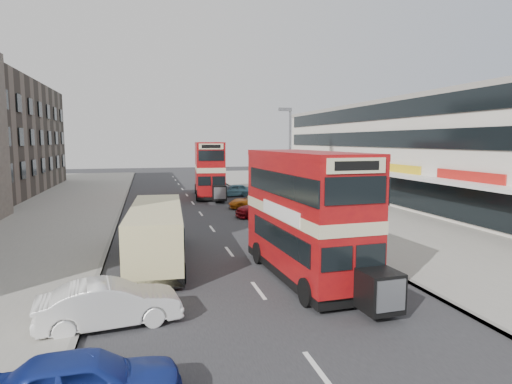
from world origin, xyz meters
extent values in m
plane|color=#28282B|center=(0.00, 0.00, 0.00)|extent=(160.00, 160.00, 0.00)
cube|color=#28282B|center=(0.00, 20.00, 0.01)|extent=(12.00, 90.00, 0.01)
cube|color=gray|center=(12.00, 20.00, 0.07)|extent=(12.00, 90.00, 0.15)
cube|color=gray|center=(-12.00, 20.00, 0.07)|extent=(12.00, 90.00, 0.15)
cube|color=gray|center=(-6.10, 20.00, 0.07)|extent=(0.20, 90.00, 0.16)
cube|color=gray|center=(6.10, 20.00, 0.07)|extent=(0.20, 90.00, 0.16)
cube|color=beige|center=(20.00, 22.00, 4.50)|extent=(8.00, 46.00, 9.00)
cube|color=black|center=(15.95, 22.00, 1.60)|extent=(0.10, 44.00, 2.40)
cube|color=gray|center=(20.00, 22.00, 9.10)|extent=(8.20, 46.20, 0.40)
cube|color=white|center=(15.10, 22.00, 3.00)|extent=(1.80, 44.00, 0.20)
cylinder|color=slate|center=(6.60, 18.00, 4.00)|extent=(0.16, 0.16, 8.00)
cube|color=slate|center=(6.20, 18.00, 8.00)|extent=(1.00, 0.20, 0.25)
cube|color=black|center=(2.26, 3.14, 0.35)|extent=(2.94, 8.10, 0.35)
cube|color=maroon|center=(2.26, 3.14, 1.55)|extent=(2.92, 8.10, 2.19)
cube|color=beige|center=(2.26, 3.14, 2.79)|extent=(2.97, 8.14, 0.45)
cube|color=maroon|center=(2.26, 3.14, 3.99)|extent=(2.92, 8.10, 2.09)
cube|color=maroon|center=(2.26, 3.14, 5.12)|extent=(2.95, 8.12, 0.25)
cube|color=black|center=(3.13, -1.41, 0.90)|extent=(1.26, 1.26, 1.30)
cube|color=black|center=(2.13, 30.24, 0.37)|extent=(3.38, 8.61, 0.37)
cube|color=maroon|center=(2.13, 30.24, 1.63)|extent=(3.36, 8.61, 2.31)
cube|color=beige|center=(2.13, 30.24, 2.94)|extent=(3.41, 8.65, 0.47)
cube|color=maroon|center=(2.13, 30.24, 4.20)|extent=(3.36, 8.61, 2.21)
cube|color=maroon|center=(2.13, 30.24, 5.39)|extent=(3.38, 8.63, 0.26)
cube|color=black|center=(2.36, 25.37, 0.95)|extent=(1.37, 1.37, 1.37)
cube|color=black|center=(-3.64, 7.09, 0.37)|extent=(2.79, 9.27, 0.37)
cube|color=#D2C688|center=(-3.64, 7.09, 1.42)|extent=(2.78, 9.27, 2.38)
imported|color=navy|center=(-5.39, -4.38, 0.69)|extent=(4.10, 1.82, 1.37)
imported|color=white|center=(-5.21, 0.07, 0.70)|extent=(4.44, 2.06, 1.41)
imported|color=maroon|center=(4.69, 17.43, 0.71)|extent=(4.88, 2.03, 1.41)
imported|color=orange|center=(4.55, 21.60, 0.56)|extent=(4.18, 2.14, 1.13)
imported|color=teal|center=(4.55, 29.69, 0.65)|extent=(3.93, 1.89, 1.29)
imported|color=gray|center=(7.63, 15.19, 1.10)|extent=(0.85, 0.78, 1.91)
imported|color=gray|center=(8.15, 29.75, 1.05)|extent=(1.06, 0.45, 1.79)
imported|color=gray|center=(4.95, 21.55, 0.47)|extent=(0.76, 1.82, 0.93)
imported|color=black|center=(4.95, 21.55, 1.30)|extent=(0.73, 0.51, 1.90)
camera|label=1|loc=(-3.99, -13.44, 5.68)|focal=30.46mm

